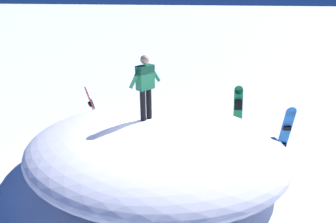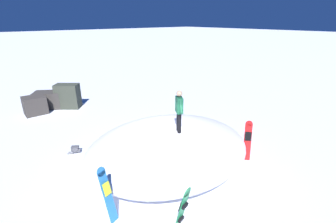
# 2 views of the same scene
# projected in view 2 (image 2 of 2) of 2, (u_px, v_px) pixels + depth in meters

# --- Properties ---
(ground) EXTENTS (240.00, 240.00, 0.00)m
(ground) POSITION_uv_depth(u_px,v_px,m) (161.00, 157.00, 9.90)
(ground) COLOR white
(snow_mound) EXTENTS (6.68, 5.69, 1.31)m
(snow_mound) POSITION_uv_depth(u_px,v_px,m) (168.00, 146.00, 9.43)
(snow_mound) COLOR white
(snow_mound) RESTS_ON ground
(snowboarder_standing) EXTENTS (0.59, 0.89, 1.63)m
(snowboarder_standing) POSITION_uv_depth(u_px,v_px,m) (179.00, 109.00, 8.85)
(snowboarder_standing) COLOR black
(snowboarder_standing) RESTS_ON snow_mound
(snowboard_primary_upright) EXTENTS (0.49, 0.48, 1.58)m
(snowboard_primary_upright) POSITION_uv_depth(u_px,v_px,m) (248.00, 140.00, 9.61)
(snowboard_primary_upright) COLOR red
(snowboard_primary_upright) RESTS_ON ground
(snowboard_secondary_upright) EXTENTS (0.35, 0.40, 1.55)m
(snowboard_secondary_upright) POSITION_uv_depth(u_px,v_px,m) (183.00, 209.00, 6.12)
(snowboard_secondary_upright) COLOR #1E8C47
(snowboard_secondary_upright) RESTS_ON ground
(snowboard_tertiary_upright) EXTENTS (0.37, 0.46, 1.66)m
(snowboard_tertiary_upright) POSITION_uv_depth(u_px,v_px,m) (107.00, 194.00, 6.58)
(snowboard_tertiary_upright) COLOR #2672BF
(snowboard_tertiary_upright) RESTS_ON ground
(backpack_near) EXTENTS (0.55, 0.45, 0.32)m
(backpack_near) POSITION_uv_depth(u_px,v_px,m) (76.00, 150.00, 10.17)
(backpack_near) COLOR #4C4C51
(backpack_near) RESTS_ON ground
(rock_outcrop) EXTENTS (3.31, 2.39, 1.54)m
(rock_outcrop) POSITION_uv_depth(u_px,v_px,m) (52.00, 100.00, 14.91)
(rock_outcrop) COLOR #3C3732
(rock_outcrop) RESTS_ON ground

